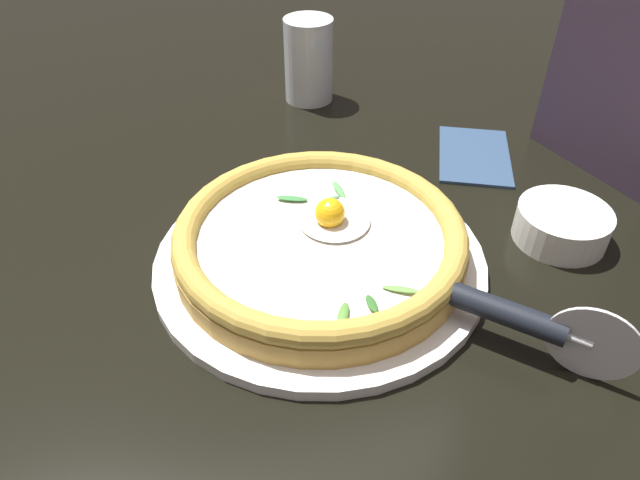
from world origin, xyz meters
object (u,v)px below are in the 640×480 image
pizza_cutter (529,321)px  pizza (320,239)px  folded_napkin (475,154)px  drinking_glass (309,66)px  side_bowl (562,225)px

pizza_cutter → pizza: bearing=40.6°
folded_napkin → pizza: bearing=120.0°
pizza_cutter → folded_napkin: size_ratio=0.87×
drinking_glass → folded_napkin: 0.28m
side_bowl → drinking_glass: bearing=22.5°
pizza → drinking_glass: 0.38m
pizza → side_bowl: 0.26m
folded_napkin → drinking_glass: bearing=35.5°
side_bowl → folded_napkin: bearing=1.9°
side_bowl → pizza_cutter: pizza_cutter is taller
pizza → side_bowl: (-0.03, -0.26, -0.01)m
pizza → drinking_glass: size_ratio=2.40×
side_bowl → folded_napkin: side_bowl is taller
pizza → side_bowl: bearing=-97.1°
pizza_cutter → folded_napkin: bearing=-21.0°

